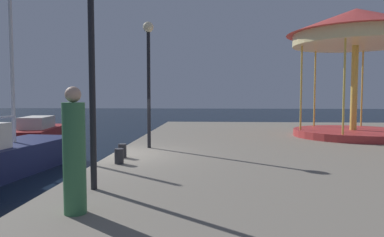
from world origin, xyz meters
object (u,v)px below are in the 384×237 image
Objects in this scene: bollard_south at (122,151)px; motorboat_red at (39,132)px; carousel at (356,41)px; person_far_corner at (74,154)px; bollard_north at (119,156)px; lamp_post_mid_promenade at (91,31)px; lamp_post_far_end at (149,62)px.

motorboat_red is at bearing 128.04° from bollard_south.
bollard_south is (-8.74, -5.75, -3.95)m from carousel.
person_far_corner is at bearing -127.74° from carousel.
person_far_corner is at bearing -61.20° from motorboat_red.
bollard_north is (-8.58, -6.67, -3.95)m from carousel.
carousel is 12.50m from lamp_post_mid_promenade.
lamp_post_mid_promenade is at bearing -85.64° from bollard_north.
carousel is at bearing 37.88° from bollard_north.
bollard_south is (-0.43, -1.94, -2.73)m from lamp_post_far_end.
bollard_south is at bearing 96.35° from person_far_corner.
bollard_north is at bearing -95.42° from lamp_post_far_end.
motorboat_red is at bearing 167.97° from carousel.
person_far_corner is (0.38, -3.92, 0.71)m from bollard_north.
person_far_corner is (7.68, -13.97, 1.17)m from motorboat_red.
motorboat_red reaches higher than bollard_south.
motorboat_red is 15.99m from person_far_corner.
bollard_south is 0.21× the size of person_far_corner.
motorboat_red is 14.36× the size of bollard_north.
carousel is 11.18m from bollard_south.
lamp_post_mid_promenade is at bearing -59.23° from motorboat_red.
carousel is at bearing 33.34° from bollard_south.
lamp_post_far_end is 2.21× the size of person_far_corner.
lamp_post_mid_promenade reaches higher than bollard_north.
lamp_post_mid_promenade is at bearing -84.21° from bollard_south.
bollard_north is 0.21× the size of person_far_corner.
lamp_post_far_end is (7.57, -7.19, 3.19)m from motorboat_red.
motorboat_red is 1.30× the size of lamp_post_mid_promenade.
carousel is 9.22m from lamp_post_far_end.
motorboat_red is 15.01m from lamp_post_mid_promenade.
bollard_south is at bearing 99.64° from bollard_north.
person_far_corner is at bearing -82.25° from lamp_post_mid_promenade.
lamp_post_far_end is at bearing -43.50° from motorboat_red.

